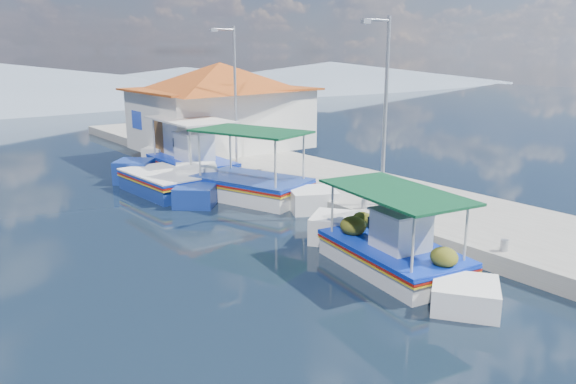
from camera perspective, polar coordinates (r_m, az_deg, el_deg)
ground at (r=14.55m, az=2.60°, el=-7.76°), size 160.00×160.00×0.00m
quay at (r=22.50m, az=4.38°, el=0.81°), size 5.00×44.00×0.50m
bollards at (r=20.53m, az=1.40°, el=0.70°), size 0.20×17.20×0.30m
main_caique at (r=14.54m, az=10.40°, el=-6.12°), size 2.76×6.98×2.33m
caique_green_canopy at (r=21.18m, az=-3.82°, el=0.49°), size 3.89×7.37×2.91m
caique_blue_hull at (r=22.57m, az=-12.74°, el=0.76°), size 2.29×6.91×1.23m
caique_far at (r=25.15m, az=-9.86°, el=2.73°), size 2.58×8.19×2.87m
harbor_building at (r=29.50m, az=-6.88°, el=8.90°), size 10.49×10.49×4.40m
lamp_post_near at (r=18.12m, az=9.75°, el=8.97°), size 1.21×0.14×6.00m
lamp_post_far at (r=25.13m, az=-5.61°, el=10.50°), size 1.21×0.14×6.00m
mountain_ridge at (r=68.14m, az=-24.70°, el=10.05°), size 171.40×96.00×5.50m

